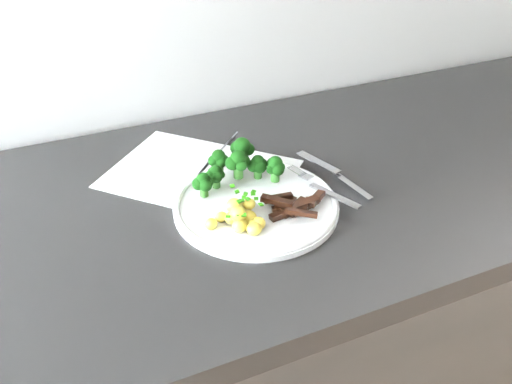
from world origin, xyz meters
name	(u,v)px	position (x,y,z in m)	size (l,w,h in m)	color
counter	(290,359)	(-0.03, 1.67, 0.45)	(2.40, 0.60, 0.90)	black
recipe_paper	(200,173)	(-0.17, 1.76, 0.90)	(0.36, 0.36, 0.00)	white
plate	(256,204)	(-0.12, 1.63, 0.91)	(0.25, 0.25, 0.01)	white
broccoli	(238,164)	(-0.12, 1.70, 0.94)	(0.15, 0.09, 0.06)	#2B5F1F
potatoes	(241,215)	(-0.16, 1.60, 0.92)	(0.09, 0.09, 0.04)	#E3D44E
beef_strips	(293,206)	(-0.08, 1.59, 0.92)	(0.10, 0.08, 0.03)	black
fork	(324,189)	(-0.01, 1.61, 0.92)	(0.05, 0.15, 0.01)	#B7B7BC
knife	(342,180)	(0.03, 1.64, 0.91)	(0.05, 0.17, 0.02)	#B7B7BC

